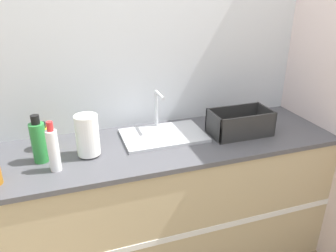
# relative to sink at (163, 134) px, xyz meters

# --- Properties ---
(wall_back) EXTENTS (4.55, 0.06, 2.60)m
(wall_back) POSITION_rel_sink_xyz_m (-0.01, 0.27, 0.35)
(wall_back) COLOR silver
(wall_back) RESTS_ON ground_plane
(wall_right) EXTENTS (0.06, 2.64, 2.60)m
(wall_right) POSITION_rel_sink_xyz_m (1.10, -0.08, 0.35)
(wall_right) COLOR silver
(wall_right) RESTS_ON ground_plane
(counter_cabinet) EXTENTS (2.18, 0.66, 0.93)m
(counter_cabinet) POSITION_rel_sink_xyz_m (-0.01, -0.08, -0.48)
(counter_cabinet) COLOR tan
(counter_cabinet) RESTS_ON ground_plane
(sink) EXTENTS (0.52, 0.34, 0.27)m
(sink) POSITION_rel_sink_xyz_m (0.00, 0.00, 0.00)
(sink) COLOR silver
(sink) RESTS_ON counter_cabinet
(paper_towel_roll) EXTENTS (0.13, 0.13, 0.25)m
(paper_towel_roll) POSITION_rel_sink_xyz_m (-0.48, -0.10, 0.11)
(paper_towel_roll) COLOR #4C4C51
(paper_towel_roll) RESTS_ON counter_cabinet
(dish_rack) EXTENTS (0.39, 0.22, 0.16)m
(dish_rack) POSITION_rel_sink_xyz_m (0.49, -0.12, 0.04)
(dish_rack) COLOR #2D2D2D
(dish_rack) RESTS_ON counter_cabinet
(bottle_green) EXTENTS (0.08, 0.08, 0.27)m
(bottle_green) POSITION_rel_sink_xyz_m (-0.73, -0.09, 0.10)
(bottle_green) COLOR #2D8C3D
(bottle_green) RESTS_ON counter_cabinet
(bottle_white_spray) EXTENTS (0.06, 0.06, 0.28)m
(bottle_white_spray) POSITION_rel_sink_xyz_m (-0.66, -0.21, 0.10)
(bottle_white_spray) COLOR white
(bottle_white_spray) RESTS_ON counter_cabinet
(bottle_yellow) EXTENTS (0.08, 0.08, 0.17)m
(bottle_yellow) POSITION_rel_sink_xyz_m (-0.72, 0.07, 0.05)
(bottle_yellow) COLOR yellow
(bottle_yellow) RESTS_ON counter_cabinet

